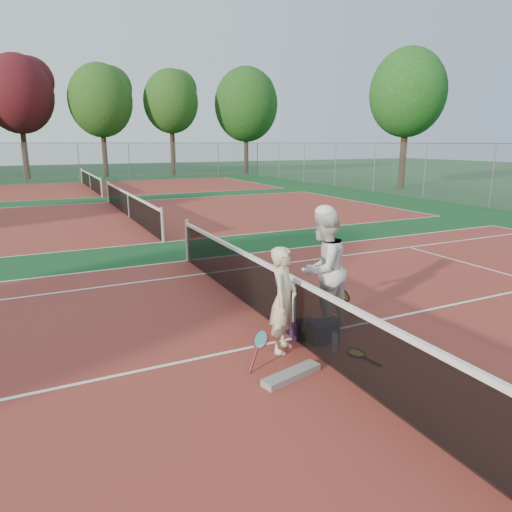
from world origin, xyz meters
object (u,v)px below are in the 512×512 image
Objects in this scene: sports_bag_navy at (323,332)px; sports_bag_purple at (302,329)px; racket_black_held at (344,303)px; player_a at (283,300)px; racket_red at (260,349)px; net_main at (294,308)px; racket_spare at (356,353)px; water_bottle at (335,343)px; player_b at (323,269)px.

sports_bag_purple is at bearing 125.89° from sports_bag_navy.
racket_black_held is 1.14m from sports_bag_navy.
player_a is 0.83m from racket_red.
racket_black_held is at bearing 16.90° from net_main.
racket_black_held reaches higher than racket_spare.
player_a is 0.85m from sports_bag_purple.
net_main is at bearing 113.51° from water_bottle.
sports_bag_navy is at bearing 38.54° from player_b.
sports_bag_purple is at bearing -9.54° from net_main.
water_bottle is (-0.38, -0.92, -0.85)m from player_b.
sports_bag_navy is 1.42× the size of water_bottle.
player_b is at bearing 59.06° from sports_bag_navy.
racket_spare is at bearing -65.63° from sports_bag_purple.
net_main is at bearing -8.32° from player_a.
racket_red is 1.52× the size of sports_bag_purple.
water_bottle reaches higher than racket_spare.
racket_red is 2.36m from racket_black_held.
racket_spare is (-0.14, -1.13, -0.98)m from player_b.
player_b is at bearing 3.48° from racket_red.
racket_spare is (1.43, -0.28, -0.24)m from racket_red.
net_main is 18.28× the size of racket_spare.
racket_red is at bearing -150.28° from sports_bag_purple.
player_a is at bearing -153.33° from sports_bag_purple.
water_bottle is (-0.05, -0.38, -0.02)m from sports_bag_navy.
racket_red is at bearing -166.17° from sports_bag_navy.
player_b is 5.68× the size of sports_bag_purple.
racket_red is at bearing 176.61° from water_bottle.
racket_black_held reaches higher than racket_red.
racket_black_held is at bearing 19.98° from sports_bag_purple.
racket_red is 1.20m from sports_bag_purple.
player_a reaches higher than racket_red.
racket_red is at bearing -145.52° from net_main.
racket_black_held is (1.60, 0.65, -0.52)m from player_a.
racket_black_held is (1.25, 0.38, -0.23)m from net_main.
net_main is 1.11m from racket_red.
racket_spare is (0.54, -0.90, -0.49)m from net_main.
racket_black_held is 1.29× the size of sports_bag_navy.
player_a is 2.97× the size of racket_red.
water_bottle is (0.65, -0.42, -0.65)m from player_a.
sports_bag_navy is (0.35, -0.31, -0.34)m from net_main.
player_a is 3.73× the size of sports_bag_navy.
net_main is 6.90× the size of player_a.
player_a reaches higher than sports_bag_navy.
net_main is 20.49× the size of racket_red.
sports_bag_navy is (-0.90, -0.69, -0.11)m from racket_black_held.
net_main is 0.39m from sports_bag_purple.
sports_bag_purple is (-0.40, 0.87, 0.12)m from racket_spare.
player_a is at bearing 176.80° from sports_bag_navy.
player_a is 1.80m from racket_black_held.
player_b is at bearing 7.58° from racket_black_held.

